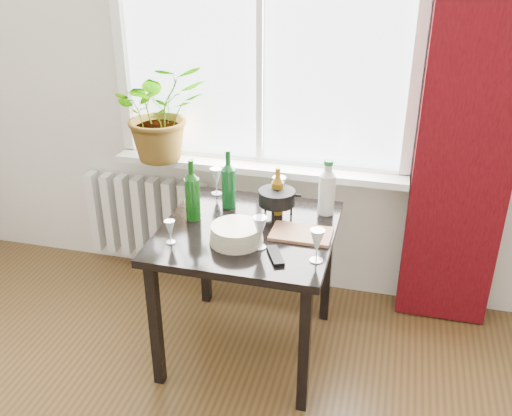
% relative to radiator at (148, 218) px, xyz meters
% --- Properties ---
extents(window, '(1.72, 0.08, 1.62)m').
position_rel_radiator_xyz_m(window, '(0.75, 0.04, 1.22)').
color(window, white).
rests_on(window, ground).
extents(windowsill, '(1.72, 0.20, 0.04)m').
position_rel_radiator_xyz_m(windowsill, '(0.75, -0.03, 0.44)').
color(windowsill, silver).
rests_on(windowsill, ground).
extents(curtain, '(0.50, 0.12, 2.56)m').
position_rel_radiator_xyz_m(curtain, '(1.87, -0.06, 0.92)').
color(curtain, '#3A0509').
rests_on(curtain, ground).
extents(radiator, '(0.80, 0.10, 0.55)m').
position_rel_radiator_xyz_m(radiator, '(0.00, 0.00, 0.00)').
color(radiator, silver).
rests_on(radiator, ground).
extents(table, '(0.85, 0.85, 0.74)m').
position_rel_radiator_xyz_m(table, '(0.85, -0.63, 0.27)').
color(table, black).
rests_on(table, ground).
extents(potted_plant, '(0.68, 0.66, 0.57)m').
position_rel_radiator_xyz_m(potted_plant, '(0.19, -0.09, 0.75)').
color(potted_plant, '#216E1D').
rests_on(potted_plant, windowsill).
extents(wine_bottle_left, '(0.10, 0.10, 0.32)m').
position_rel_radiator_xyz_m(wine_bottle_left, '(0.55, -0.60, 0.52)').
color(wine_bottle_left, '#0C400C').
rests_on(wine_bottle_left, table).
extents(wine_bottle_right, '(0.08, 0.08, 0.32)m').
position_rel_radiator_xyz_m(wine_bottle_right, '(0.69, -0.42, 0.52)').
color(wine_bottle_right, '#0C4118').
rests_on(wine_bottle_right, table).
extents(bottle_amber, '(0.08, 0.08, 0.26)m').
position_rel_radiator_xyz_m(bottle_amber, '(0.95, -0.43, 0.49)').
color(bottle_amber, brown).
rests_on(bottle_amber, table).
extents(cleaning_bottle, '(0.11, 0.11, 0.30)m').
position_rel_radiator_xyz_m(cleaning_bottle, '(1.20, -0.36, 0.51)').
color(cleaning_bottle, silver).
rests_on(cleaning_bottle, table).
extents(wineglass_front_right, '(0.09, 0.09, 0.16)m').
position_rel_radiator_xyz_m(wineglass_front_right, '(0.95, -0.80, 0.44)').
color(wineglass_front_right, silver).
rests_on(wineglass_front_right, table).
extents(wineglass_far_right, '(0.08, 0.08, 0.16)m').
position_rel_radiator_xyz_m(wineglass_far_right, '(1.23, -0.85, 0.44)').
color(wineglass_far_right, white).
rests_on(wineglass_far_right, table).
extents(wineglass_back_center, '(0.10, 0.10, 0.17)m').
position_rel_radiator_xyz_m(wineglass_back_center, '(0.95, -0.34, 0.45)').
color(wineglass_back_center, silver).
rests_on(wineglass_back_center, table).
extents(wineglass_back_left, '(0.09, 0.09, 0.16)m').
position_rel_radiator_xyz_m(wineglass_back_left, '(0.58, -0.28, 0.44)').
color(wineglass_back_left, silver).
rests_on(wineglass_back_left, table).
extents(wineglass_front_left, '(0.05, 0.05, 0.12)m').
position_rel_radiator_xyz_m(wineglass_front_left, '(0.54, -0.86, 0.42)').
color(wineglass_front_left, silver).
rests_on(wineglass_front_left, table).
extents(plate_stack, '(0.32, 0.32, 0.08)m').
position_rel_radiator_xyz_m(plate_stack, '(0.83, -0.77, 0.40)').
color(plate_stack, beige).
rests_on(plate_stack, table).
extents(fondue_pot, '(0.26, 0.24, 0.15)m').
position_rel_radiator_xyz_m(fondue_pot, '(0.96, -0.46, 0.43)').
color(fondue_pot, black).
rests_on(fondue_pot, table).
extents(tv_remote, '(0.12, 0.17, 0.02)m').
position_rel_radiator_xyz_m(tv_remote, '(1.04, -0.87, 0.37)').
color(tv_remote, black).
rests_on(tv_remote, table).
extents(cutting_board, '(0.29, 0.19, 0.02)m').
position_rel_radiator_xyz_m(cutting_board, '(1.12, -0.63, 0.37)').
color(cutting_board, '#9E6947').
rests_on(cutting_board, table).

